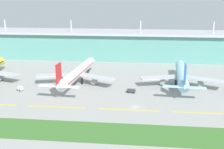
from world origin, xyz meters
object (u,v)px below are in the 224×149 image
baggage_cart (20,89)px  pushback_tug (131,91)px  airliner_near_middle (77,73)px  airliner_far_middle (182,75)px

baggage_cart → pushback_tug: bearing=3.2°
airliner_near_middle → pushback_tug: (32.92, -14.46, -5.36)m
airliner_near_middle → airliner_far_middle: 61.50m
airliner_far_middle → pushback_tug: size_ratio=13.39×
airliner_far_middle → baggage_cart: bearing=-167.7°
airliner_far_middle → pushback_tug: bearing=-150.5°
baggage_cart → airliner_far_middle: bearing=12.3°
airliner_near_middle → baggage_cart: size_ratio=17.55×
airliner_near_middle → baggage_cart: airliner_near_middle is taller
baggage_cart → pushback_tug: (61.63, 3.43, -0.16)m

